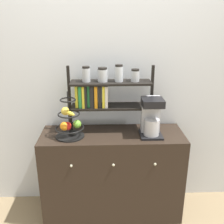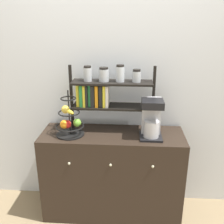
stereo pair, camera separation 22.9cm
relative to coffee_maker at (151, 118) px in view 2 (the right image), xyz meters
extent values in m
cube|color=silver|center=(-0.34, 0.29, 0.29)|extent=(7.00, 0.05, 2.60)
cube|color=black|center=(-0.34, 0.03, -0.59)|extent=(1.29, 0.44, 0.84)
sphere|color=#B2AD8C|center=(-0.69, -0.20, -0.35)|extent=(0.02, 0.02, 0.02)
sphere|color=#B2AD8C|center=(-0.34, -0.20, -0.35)|extent=(0.02, 0.02, 0.02)
sphere|color=#B2AD8C|center=(0.02, -0.20, -0.35)|extent=(0.02, 0.02, 0.02)
cube|color=black|center=(0.00, -0.02, -0.16)|extent=(0.19, 0.21, 0.02)
cube|color=#B7B7BC|center=(0.00, 0.04, 0.01)|extent=(0.16, 0.08, 0.33)
cylinder|color=#B7B7BC|center=(0.00, -0.04, -0.08)|extent=(0.13, 0.13, 0.14)
cube|color=black|center=(0.00, -0.03, 0.14)|extent=(0.18, 0.17, 0.06)
cylinder|color=black|center=(-0.71, -0.01, -0.16)|extent=(0.25, 0.25, 0.01)
cylinder|color=black|center=(-0.71, -0.01, 0.04)|extent=(0.01, 0.01, 0.40)
torus|color=black|center=(-0.71, -0.01, -0.09)|extent=(0.25, 0.25, 0.01)
torus|color=black|center=(-0.71, -0.01, 0.04)|extent=(0.19, 0.19, 0.01)
torus|color=black|center=(-0.71, -0.01, 0.17)|extent=(0.14, 0.14, 0.01)
sphere|color=red|center=(-0.73, -0.06, -0.05)|extent=(0.07, 0.07, 0.07)
sphere|color=#6BAD33|center=(-0.65, -0.02, -0.05)|extent=(0.07, 0.07, 0.07)
sphere|color=orange|center=(-0.75, -0.06, -0.05)|extent=(0.08, 0.08, 0.08)
ellipsoid|color=yellow|center=(-0.71, -0.04, 0.06)|extent=(0.13, 0.13, 0.04)
sphere|color=gold|center=(-0.74, -0.03, 0.08)|extent=(0.07, 0.07, 0.07)
cube|color=black|center=(-0.72, 0.13, 0.13)|extent=(0.02, 0.02, 0.60)
cube|color=black|center=(0.02, 0.13, 0.13)|extent=(0.02, 0.02, 0.60)
cube|color=black|center=(-0.35, 0.13, 0.06)|extent=(0.71, 0.20, 0.02)
cube|color=black|center=(-0.35, 0.13, 0.28)|extent=(0.71, 0.20, 0.02)
cube|color=yellow|center=(-0.65, 0.13, 0.16)|extent=(0.02, 0.13, 0.19)
cube|color=#2D8C47|center=(-0.62, 0.13, 0.16)|extent=(0.03, 0.15, 0.19)
cube|color=yellow|center=(-0.59, 0.13, 0.16)|extent=(0.02, 0.16, 0.19)
cube|color=black|center=(-0.57, 0.13, 0.16)|extent=(0.02, 0.16, 0.19)
cube|color=#2D8C47|center=(-0.55, 0.13, 0.16)|extent=(0.02, 0.12, 0.19)
cube|color=black|center=(-0.52, 0.13, 0.16)|extent=(0.03, 0.16, 0.19)
cube|color=orange|center=(-0.48, 0.13, 0.16)|extent=(0.03, 0.16, 0.19)
cube|color=black|center=(-0.45, 0.13, 0.16)|extent=(0.03, 0.14, 0.19)
cube|color=yellow|center=(-0.42, 0.13, 0.16)|extent=(0.02, 0.16, 0.19)
cube|color=white|center=(-0.39, 0.13, 0.16)|extent=(0.02, 0.16, 0.19)
cylinder|color=#ADB2B7|center=(-0.56, 0.13, 0.35)|extent=(0.07, 0.07, 0.12)
cylinder|color=black|center=(-0.56, 0.13, 0.42)|extent=(0.06, 0.06, 0.02)
cylinder|color=#ADB2B7|center=(-0.42, 0.13, 0.34)|extent=(0.09, 0.09, 0.11)
cylinder|color=black|center=(-0.42, 0.13, 0.41)|extent=(0.08, 0.08, 0.02)
cylinder|color=silver|center=(-0.28, 0.13, 0.36)|extent=(0.07, 0.07, 0.13)
cylinder|color=black|center=(-0.28, 0.13, 0.43)|extent=(0.07, 0.07, 0.02)
cylinder|color=#ADB2B7|center=(-0.14, 0.13, 0.34)|extent=(0.08, 0.08, 0.09)
cylinder|color=black|center=(-0.14, 0.13, 0.39)|extent=(0.07, 0.07, 0.02)
camera|label=1|loc=(-0.42, -2.12, 0.82)|focal=42.00mm
camera|label=2|loc=(-0.19, -2.12, 0.82)|focal=42.00mm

